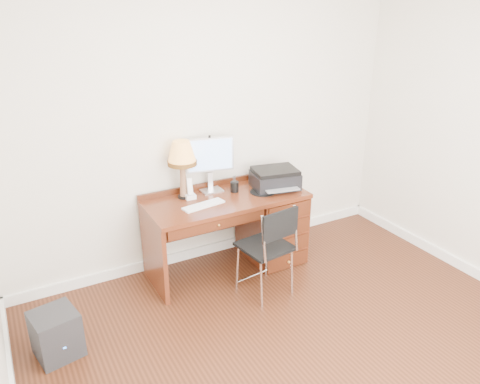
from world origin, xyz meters
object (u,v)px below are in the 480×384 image
monitor (210,158)px  leg_lamp (182,157)px  equipment_box (56,334)px  desk (256,222)px  printer (275,178)px  chair (269,243)px  phone (190,193)px

monitor → leg_lamp: (-0.29, -0.04, 0.07)m
leg_lamp → equipment_box: leg_lamp is taller
leg_lamp → desk: bearing=-14.6°
printer → chair: printer is taller
leg_lamp → equipment_box: (-1.31, -0.66, -0.97)m
printer → phone: phone is taller
desk → monitor: (-0.38, 0.22, 0.67)m
desk → equipment_box: bearing=-166.2°
monitor → desk: bearing=-17.8°
desk → phone: size_ratio=7.60×
printer → chair: (-0.41, -0.57, -0.32)m
phone → equipment_box: phone is taller
chair → desk: bearing=62.8°
monitor → printer: bearing=-9.4°
monitor → chair: 0.99m
equipment_box → monitor: bearing=12.3°
desk → monitor: 0.80m
phone → chair: (0.42, -0.71, -0.29)m
monitor → chair: (0.17, -0.80, -0.56)m
monitor → phone: monitor is taller
desk → printer: 0.48m
monitor → equipment_box: (-1.60, -0.70, -0.90)m
desk → monitor: monitor is taller
printer → leg_lamp: bearing=178.9°
printer → equipment_box: (-2.18, -0.47, -0.67)m
leg_lamp → chair: bearing=-58.8°
equipment_box → desk: bearing=2.4°
printer → equipment_box: bearing=-156.8°
chair → equipment_box: 1.80m
printer → phone: 0.84m
monitor → printer: 0.67m
printer → leg_lamp: size_ratio=0.90×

